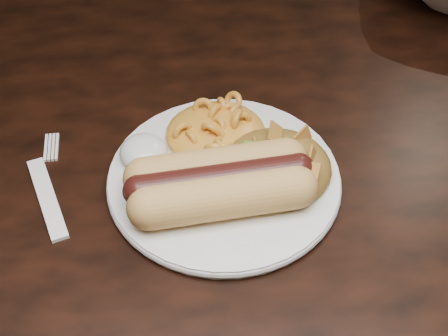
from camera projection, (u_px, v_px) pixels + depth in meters
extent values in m
cube|color=black|center=(226.00, 84.00, 0.75)|extent=(1.60, 0.90, 0.04)
cylinder|color=white|center=(224.00, 180.00, 0.62)|extent=(0.27, 0.27, 0.01)
cylinder|color=tan|center=(222.00, 197.00, 0.58)|extent=(0.13, 0.05, 0.04)
cylinder|color=tan|center=(218.00, 169.00, 0.60)|extent=(0.13, 0.05, 0.04)
cylinder|color=#481A14|center=(220.00, 180.00, 0.58)|extent=(0.14, 0.04, 0.03)
ellipsoid|color=#F2BB4A|center=(216.00, 122.00, 0.64)|extent=(0.12, 0.11, 0.04)
ellipsoid|color=white|center=(143.00, 148.00, 0.62)|extent=(0.05, 0.05, 0.03)
ellipsoid|color=#B94C24|center=(276.00, 163.00, 0.61)|extent=(0.10, 0.10, 0.04)
cube|color=white|center=(47.00, 198.00, 0.61)|extent=(0.06, 0.13, 0.00)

